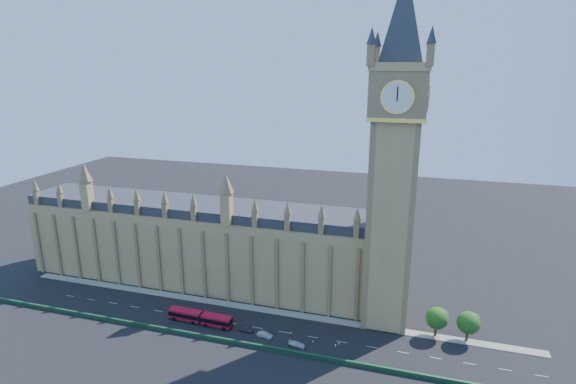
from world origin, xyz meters
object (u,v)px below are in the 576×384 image
(car_white, at_px, (297,344))
(red_bus, at_px, (200,318))
(car_silver, at_px, (265,335))
(car_grey, at_px, (247,330))

(car_white, bearing_deg, red_bus, 91.99)
(red_bus, height_order, car_white, red_bus)
(car_silver, height_order, car_white, car_silver)
(red_bus, xyz_separation_m, car_grey, (14.34, -0.28, -1.09))
(red_bus, distance_m, car_white, 29.72)
(red_bus, height_order, car_grey, red_bus)
(red_bus, height_order, car_silver, red_bus)
(car_white, bearing_deg, car_silver, 87.74)
(red_bus, bearing_deg, car_grey, 1.15)
(car_grey, height_order, car_white, car_white)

